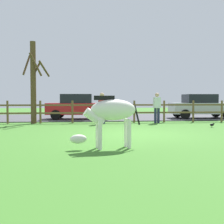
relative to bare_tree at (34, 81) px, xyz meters
The scene contains 10 objects.
ground_plane 7.13m from the bare_tree, 47.90° to the right, with size 60.00×60.00×0.00m, color #3D7528.
parking_asphalt 6.63m from the bare_tree, 43.42° to the left, with size 28.00×7.40×0.05m, color #47474C.
paddock_fence 4.06m from the bare_tree, ahead, with size 20.53×0.11×1.22m.
bare_tree is the anchor object (origin of this frame).
zebra 8.74m from the bare_tree, 67.71° to the right, with size 1.93×0.66×1.41m.
crow_on_grass 9.30m from the bare_tree, 19.50° to the right, with size 0.21×0.10×0.20m.
parked_car_silver 10.65m from the bare_tree, 12.50° to the left, with size 4.07×2.03×1.56m.
parked_car_red 3.69m from the bare_tree, 46.11° to the left, with size 4.12×2.13×1.56m.
visitor_left_of_tree 6.75m from the bare_tree, ahead, with size 0.39×0.28×1.64m.
visitor_right_of_tree 3.91m from the bare_tree, 10.81° to the right, with size 0.38×0.25×1.64m.
Camera 1 is at (-2.03, -10.48, 1.33)m, focal length 45.50 mm.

